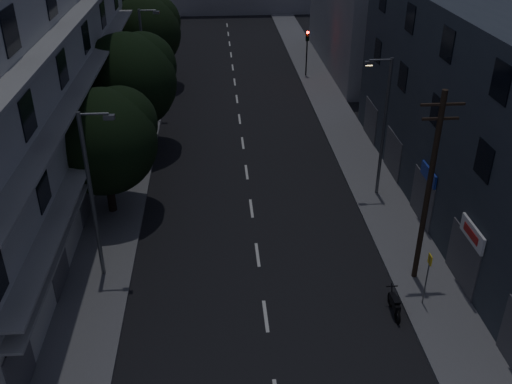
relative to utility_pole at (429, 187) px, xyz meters
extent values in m
plane|color=black|center=(-7.11, 16.42, -4.87)|extent=(160.00, 160.00, 0.00)
cube|color=#565659|center=(-14.61, 16.42, -4.79)|extent=(3.00, 90.00, 0.15)
cube|color=#565659|center=(0.39, 16.42, -4.79)|extent=(3.00, 90.00, 0.15)
cube|color=beige|center=(-7.11, -2.08, -4.86)|extent=(0.15, 2.00, 0.01)
cube|color=beige|center=(-7.11, 2.42, -4.86)|extent=(0.15, 2.00, 0.01)
cube|color=beige|center=(-7.11, 6.92, -4.86)|extent=(0.15, 2.00, 0.01)
cube|color=beige|center=(-7.11, 11.42, -4.86)|extent=(0.15, 2.00, 0.01)
cube|color=beige|center=(-7.11, 15.92, -4.86)|extent=(0.15, 2.00, 0.01)
cube|color=beige|center=(-7.11, 20.42, -4.86)|extent=(0.15, 2.00, 0.01)
cube|color=beige|center=(-7.11, 24.92, -4.86)|extent=(0.15, 2.00, 0.01)
cube|color=beige|center=(-7.11, 29.42, -4.86)|extent=(0.15, 2.00, 0.01)
cube|color=beige|center=(-7.11, 33.92, -4.86)|extent=(0.15, 2.00, 0.01)
cube|color=beige|center=(-7.11, 38.42, -4.86)|extent=(0.15, 2.00, 0.01)
cube|color=beige|center=(-7.11, 42.92, -4.86)|extent=(0.15, 2.00, 0.01)
cube|color=beige|center=(-7.11, 47.42, -4.86)|extent=(0.15, 2.00, 0.01)
cube|color=beige|center=(-7.11, 51.92, -4.86)|extent=(0.15, 2.00, 0.01)
cube|color=#A6A6A1|center=(-19.11, 9.42, 2.13)|extent=(6.00, 36.00, 14.00)
cube|color=black|center=(-16.09, -5.58, -2.87)|extent=(0.06, 1.60, 1.60)
cube|color=black|center=(-16.09, 0.42, -2.87)|extent=(0.06, 1.60, 1.60)
cube|color=black|center=(-16.09, 6.42, -2.87)|extent=(0.06, 1.60, 1.60)
cube|color=black|center=(-16.09, 12.42, -2.87)|extent=(0.06, 1.60, 1.60)
cube|color=black|center=(-16.09, 18.42, -2.87)|extent=(0.06, 1.60, 1.60)
cube|color=black|center=(-16.09, 24.42, -2.87)|extent=(0.06, 1.60, 1.60)
cube|color=black|center=(-16.09, 0.42, 0.33)|extent=(0.06, 1.60, 1.60)
cube|color=black|center=(-16.09, 6.42, 0.33)|extent=(0.06, 1.60, 1.60)
cube|color=black|center=(-16.09, 12.42, 0.33)|extent=(0.06, 1.60, 1.60)
cube|color=black|center=(-16.09, 18.42, 0.33)|extent=(0.06, 1.60, 1.60)
cube|color=black|center=(-16.09, 24.42, 0.33)|extent=(0.06, 1.60, 1.60)
cube|color=black|center=(-16.09, 0.42, 3.53)|extent=(0.06, 1.60, 1.60)
cube|color=black|center=(-16.09, 6.42, 3.53)|extent=(0.06, 1.60, 1.60)
cube|color=black|center=(-16.09, 12.42, 3.53)|extent=(0.06, 1.60, 1.60)
cube|color=black|center=(-16.09, 18.42, 3.53)|extent=(0.06, 1.60, 1.60)
cube|color=black|center=(-16.09, 0.42, 6.73)|extent=(0.06, 1.60, 1.60)
cube|color=gray|center=(-15.61, 9.42, -0.87)|extent=(1.00, 32.40, 0.12)
cube|color=gray|center=(-15.61, 9.42, 2.33)|extent=(1.00, 32.40, 0.12)
cube|color=gray|center=(-15.61, 9.42, 5.53)|extent=(1.00, 32.40, 0.12)
cube|color=gray|center=(-15.71, 9.42, -1.77)|extent=(0.80, 32.40, 0.12)
cube|color=#424247|center=(-16.08, -5.58, -3.47)|extent=(0.06, 2.40, 2.40)
cube|color=#424247|center=(-16.08, 0.42, -3.47)|extent=(0.06, 2.40, 2.40)
cube|color=#424247|center=(-16.08, 6.42, -3.47)|extent=(0.06, 2.40, 2.40)
cube|color=#424247|center=(-16.08, 12.42, -3.47)|extent=(0.06, 2.40, 2.40)
cube|color=#424247|center=(-16.08, 18.42, -3.47)|extent=(0.06, 2.40, 2.40)
cube|color=#424247|center=(-16.08, 24.42, -3.47)|extent=(0.06, 2.40, 2.40)
cube|color=#282F37|center=(4.89, 5.42, 0.63)|extent=(6.00, 28.00, 11.00)
cube|color=black|center=(1.87, -0.58, 1.43)|extent=(0.06, 1.40, 1.50)
cube|color=black|center=(1.87, 4.92, 1.43)|extent=(0.06, 1.40, 1.50)
cube|color=black|center=(1.87, 10.42, 1.43)|extent=(0.06, 1.40, 1.50)
cube|color=black|center=(1.87, 15.92, 1.43)|extent=(0.06, 1.40, 1.50)
cube|color=black|center=(1.87, -0.58, 4.73)|extent=(0.06, 1.40, 1.50)
cube|color=black|center=(1.87, 4.92, 4.73)|extent=(0.06, 1.40, 1.50)
cube|color=black|center=(1.87, 10.42, 4.73)|extent=(0.06, 1.40, 1.50)
cube|color=#424247|center=(1.86, -0.58, -3.47)|extent=(0.06, 3.00, 2.60)
cube|color=#424247|center=(1.86, 4.92, -3.47)|extent=(0.06, 3.00, 2.60)
cube|color=#424247|center=(1.86, 10.42, -3.47)|extent=(0.06, 3.00, 2.60)
cube|color=#424247|center=(1.86, 15.92, -3.47)|extent=(0.06, 3.00, 2.60)
cube|color=silver|center=(1.79, -1.08, -1.77)|extent=(0.12, 2.20, 0.80)
cube|color=#B21414|center=(1.71, -1.08, -1.77)|extent=(0.02, 1.40, 0.36)
cube|color=navy|center=(1.79, 4.42, -1.77)|extent=(0.12, 2.00, 0.70)
cylinder|color=black|center=(-14.81, 7.08, -2.84)|extent=(0.44, 0.44, 3.76)
sphere|color=black|center=(-14.81, 7.08, -0.58)|extent=(5.65, 5.65, 5.65)
sphere|color=black|center=(-13.97, 7.79, 0.13)|extent=(3.95, 3.95, 3.95)
sphere|color=black|center=(-15.52, 6.52, -0.15)|extent=(3.67, 3.67, 3.67)
cylinder|color=black|center=(-14.51, 15.48, -2.62)|extent=(0.44, 0.44, 4.19)
sphere|color=black|center=(-14.51, 15.48, -0.11)|extent=(6.30, 6.30, 6.30)
sphere|color=black|center=(-13.56, 16.27, 0.68)|extent=(4.41, 4.41, 4.41)
sphere|color=black|center=(-15.30, 14.85, 0.36)|extent=(4.10, 4.10, 4.10)
cylinder|color=black|center=(-14.75, 28.60, -2.63)|extent=(0.44, 0.44, 4.18)
sphere|color=black|center=(-14.75, 28.60, -0.12)|extent=(6.24, 6.24, 6.24)
sphere|color=black|center=(-13.81, 29.38, 0.66)|extent=(4.37, 4.37, 4.37)
sphere|color=black|center=(-15.53, 27.98, 0.35)|extent=(4.06, 4.06, 4.06)
cylinder|color=black|center=(-0.45, 30.44, -3.12)|extent=(0.12, 0.12, 3.20)
cube|color=black|center=(-0.45, 30.44, -1.07)|extent=(0.28, 0.22, 0.90)
sphere|color=#FF0C05|center=(-0.45, 30.29, -0.74)|extent=(0.22, 0.22, 0.22)
sphere|color=#3F330C|center=(-0.45, 30.29, -1.04)|extent=(0.22, 0.22, 0.22)
sphere|color=black|center=(-0.45, 30.29, -1.34)|extent=(0.22, 0.22, 0.22)
cylinder|color=black|center=(-13.37, 30.28, -3.12)|extent=(0.12, 0.12, 3.20)
cube|color=black|center=(-13.37, 30.28, -1.07)|extent=(0.28, 0.22, 0.90)
sphere|color=black|center=(-13.37, 30.13, -0.74)|extent=(0.22, 0.22, 0.22)
sphere|color=#3F330C|center=(-13.37, 30.13, -1.04)|extent=(0.22, 0.22, 0.22)
sphere|color=#0CFF26|center=(-13.37, 30.13, -1.34)|extent=(0.22, 0.22, 0.22)
cylinder|color=#5B6063|center=(-14.42, 1.30, -0.72)|extent=(0.18, 0.18, 8.00)
cylinder|color=#5B6063|center=(-13.82, 1.30, 3.18)|extent=(1.20, 0.10, 0.10)
cube|color=#5B6063|center=(-13.22, 1.30, 3.03)|extent=(0.45, 0.25, 0.18)
cube|color=#4C4C4C|center=(-13.22, 1.30, 2.93)|extent=(0.35, 0.18, 0.04)
cylinder|color=#505257|center=(0.31, 7.95, -0.72)|extent=(0.18, 0.18, 8.00)
cylinder|color=#505257|center=(-0.29, 7.95, 3.18)|extent=(1.20, 0.10, 0.10)
cube|color=#505257|center=(-0.89, 7.95, 3.03)|extent=(0.45, 0.25, 0.18)
cube|color=#FFD88C|center=(-0.89, 7.95, 2.93)|extent=(0.35, 0.18, 0.04)
cylinder|color=slate|center=(-14.08, 21.34, -0.72)|extent=(0.18, 0.18, 8.00)
cylinder|color=slate|center=(-13.48, 21.34, 3.18)|extent=(1.20, 0.10, 0.10)
cube|color=slate|center=(-12.88, 21.34, 3.03)|extent=(0.45, 0.25, 0.18)
cube|color=#4C4C4C|center=(-12.88, 21.34, 2.93)|extent=(0.35, 0.18, 0.04)
cylinder|color=black|center=(0.00, 0.00, -0.22)|extent=(0.24, 0.24, 9.00)
cube|color=black|center=(0.00, 0.00, 3.68)|extent=(1.80, 0.10, 0.10)
cube|color=black|center=(0.00, 0.00, 3.08)|extent=(1.50, 0.10, 0.10)
cylinder|color=#595B60|center=(-0.25, -1.90, -3.47)|extent=(0.06, 0.06, 2.50)
cube|color=yellow|center=(-0.25, -1.90, -2.42)|extent=(0.05, 0.35, 0.45)
torus|color=black|center=(-1.64, -2.85, -4.59)|extent=(0.11, 0.66, 0.66)
torus|color=black|center=(-1.63, -1.73, -4.59)|extent=(0.11, 0.66, 0.66)
cube|color=black|center=(-1.63, -2.29, -4.29)|extent=(0.24, 1.02, 0.32)
cube|color=black|center=(-1.63, -2.43, -4.05)|extent=(0.28, 0.42, 0.09)
cylinder|color=black|center=(-1.63, -1.78, -4.17)|extent=(0.06, 0.40, 0.78)
cube|color=black|center=(-1.63, -1.69, -3.89)|extent=(0.51, 0.04, 0.04)
camera|label=1|loc=(-8.91, -20.61, 11.56)|focal=40.00mm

